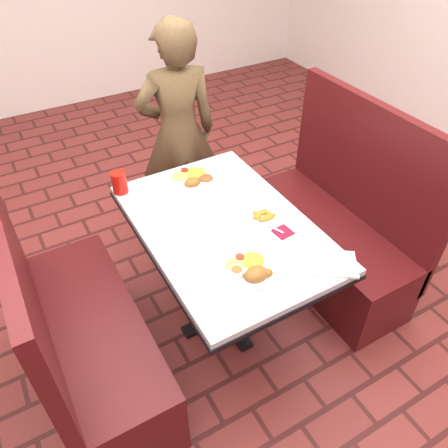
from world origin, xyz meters
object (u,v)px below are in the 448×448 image
at_px(booth_bench_left, 86,339).
at_px(near_dinner_plate, 251,266).
at_px(dining_table, 224,238).
at_px(plantain_plate, 263,216).
at_px(diner_person, 178,134).
at_px(far_dinner_plate, 193,176).
at_px(booth_bench_right, 332,234).
at_px(red_tumbler, 119,182).

bearing_deg(booth_bench_left, near_dinner_plate, -24.88).
height_order(dining_table, plantain_plate, plantain_plate).
bearing_deg(diner_person, far_dinner_plate, 83.13).
bearing_deg(far_dinner_plate, dining_table, -95.48).
bearing_deg(booth_bench_right, red_tumbler, 155.49).
bearing_deg(plantain_plate, diner_person, 90.15).
bearing_deg(booth_bench_left, far_dinner_plate, 27.20).
xyz_separation_m(diner_person, far_dinner_plate, (-0.16, -0.54, 0.03)).
distance_m(dining_table, booth_bench_right, 0.86).
bearing_deg(booth_bench_right, far_dinner_plate, 150.31).
height_order(booth_bench_right, diner_person, diner_person).
height_order(near_dinner_plate, plantain_plate, near_dinner_plate).
height_order(diner_person, near_dinner_plate, diner_person).
relative_size(far_dinner_plate, plantain_plate, 1.76).
xyz_separation_m(dining_table, booth_bench_left, (-0.80, 0.00, -0.32)).
relative_size(near_dinner_plate, red_tumbler, 2.11).
bearing_deg(near_dinner_plate, diner_person, 78.98).
xyz_separation_m(far_dinner_plate, plantain_plate, (0.16, -0.49, -0.02)).
xyz_separation_m(dining_table, plantain_plate, (0.20, -0.06, 0.11)).
distance_m(diner_person, near_dinner_plate, 1.34).
bearing_deg(near_dinner_plate, booth_bench_left, 155.12).
height_order(booth_bench_right, near_dinner_plate, booth_bench_right).
bearing_deg(red_tumbler, far_dinner_plate, -13.55).
height_order(plantain_plate, red_tumbler, red_tumbler).
relative_size(dining_table, plantain_plate, 7.43).
xyz_separation_m(booth_bench_right, red_tumbler, (-1.16, 0.53, 0.48)).
relative_size(far_dinner_plate, red_tumbler, 2.29).
height_order(dining_table, diner_person, diner_person).
bearing_deg(booth_bench_left, diner_person, 44.27).
distance_m(booth_bench_right, far_dinner_plate, 0.98).
relative_size(booth_bench_left, diner_person, 0.80).
relative_size(diner_person, near_dinner_plate, 5.66).
xyz_separation_m(dining_table, diner_person, (0.20, 0.97, 0.10)).
bearing_deg(red_tumbler, diner_person, 38.45).
bearing_deg(booth_bench_right, near_dinner_plate, -158.14).
xyz_separation_m(booth_bench_left, red_tumbler, (0.44, 0.53, 0.48)).
distance_m(booth_bench_left, red_tumbler, 0.84).
distance_m(booth_bench_left, diner_person, 1.45).
bearing_deg(dining_table, far_dinner_plate, 84.52).
distance_m(booth_bench_right, diner_person, 1.22).
xyz_separation_m(booth_bench_left, near_dinner_plate, (0.74, -0.34, 0.45)).
height_order(dining_table, far_dinner_plate, far_dinner_plate).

